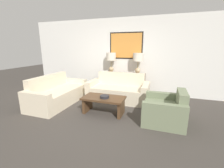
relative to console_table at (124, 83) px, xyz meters
name	(u,v)px	position (x,y,z in m)	size (l,w,h in m)	color
ground_plane	(99,121)	(0.00, -2.24, -0.38)	(20.00, 20.00, 0.00)	#3D3833
back_wall	(126,56)	(0.00, 0.27, 0.95)	(7.56, 0.12, 2.65)	silver
console_table	(124,83)	(0.00, 0.00, 0.00)	(1.47, 0.39, 0.75)	brown
table_lamp_left	(111,59)	(-0.48, 0.00, 0.87)	(0.34, 0.34, 0.70)	tan
table_lamp_right	(138,60)	(0.48, 0.00, 0.87)	(0.34, 0.34, 0.70)	tan
couch_by_back_wall	(118,91)	(0.00, -0.69, -0.09)	(1.90, 0.87, 0.84)	beige
couch_by_side	(57,94)	(-1.64, -1.58, -0.09)	(0.87, 1.90, 0.84)	beige
coffee_table	(104,102)	(-0.06, -1.79, -0.07)	(1.05, 0.56, 0.43)	#4C331E
decorative_bowl	(105,97)	(-0.02, -1.84, 0.09)	(0.23, 0.23, 0.07)	#232328
armchair_near_back_wall	(165,110)	(1.41, -1.76, -0.11)	(0.88, 0.93, 0.75)	#707A5B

